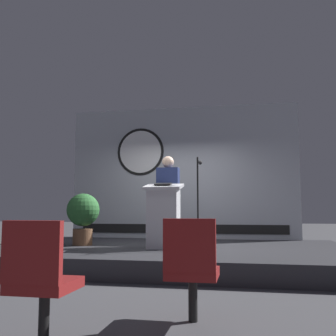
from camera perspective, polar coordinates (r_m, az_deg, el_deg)
ground_plane at (r=7.26m, az=-0.39°, el=-13.57°), size 40.00×40.00×0.00m
stage_platform at (r=7.24m, az=-0.39°, el=-12.40°), size 6.40×4.00×0.30m
banner_display at (r=9.06m, az=1.81°, el=-0.63°), size 5.20×0.12×3.01m
podium at (r=6.78m, az=-0.66°, el=-6.91°), size 0.64×0.50×1.12m
speaker_person at (r=7.26m, az=0.00°, el=-4.58°), size 0.40×0.26×1.64m
microphone_stand at (r=6.59m, az=4.39°, el=-7.00°), size 0.24×0.54×1.53m
potted_plant at (r=7.55m, az=-12.16°, el=-6.48°), size 0.61×0.61×0.95m
audience_chair_left at (r=3.09m, az=-17.99°, el=-14.50°), size 0.44×0.45×0.89m
audience_chair_right at (r=3.49m, az=3.41°, el=-13.74°), size 0.44×0.45×0.89m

